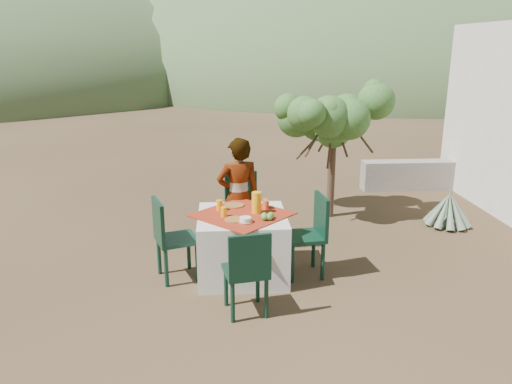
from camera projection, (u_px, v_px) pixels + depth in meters
ground at (252, 271)px, 6.06m from camera, size 160.00×160.00×0.00m
table at (242, 245)px, 5.88m from camera, size 1.30×1.30×0.76m
chair_far at (243, 205)px, 6.81m from camera, size 0.55×0.55×0.98m
chair_near at (247, 269)px, 4.93m from camera, size 0.49×0.49×0.92m
chair_left at (170, 236)px, 5.72m from camera, size 0.57×0.57×0.97m
chair_right at (311, 231)px, 5.85m from camera, size 0.50×0.50×0.98m
person at (239, 197)px, 6.39m from camera, size 0.63×0.47×1.54m
shrub_tree at (336, 124)px, 7.66m from camera, size 1.59×1.56×1.87m
agave at (448, 210)px, 7.53m from camera, size 0.71×0.69×0.74m
stone_wall at (430, 175)px, 9.47m from camera, size 2.60×0.35×0.55m
hill_near_right at (370, 78)px, 41.29m from camera, size 48.00×48.00×20.00m
hill_far_center at (188, 70)px, 55.57m from camera, size 60.00×60.00×24.00m
hill_far_right at (494, 72)px, 51.90m from camera, size 36.00×36.00×14.00m
plate_far at (234, 205)px, 6.06m from camera, size 0.24×0.24×0.01m
plate_near at (235, 220)px, 5.57m from camera, size 0.23×0.23×0.01m
glass_far at (220, 205)px, 5.89m from camera, size 0.08×0.08×0.12m
glass_near at (224, 212)px, 5.67m from camera, size 0.07×0.07×0.11m
juice_pitcher at (257, 203)px, 5.78m from camera, size 0.11×0.11×0.25m
bowl_plate at (245, 222)px, 5.50m from camera, size 0.18×0.18×0.01m
white_bowl at (245, 219)px, 5.49m from camera, size 0.13×0.13×0.05m
jar_left at (266, 205)px, 5.94m from camera, size 0.07×0.07×0.10m
jar_right at (265, 203)px, 5.99m from camera, size 0.07×0.07×0.11m
napkin_holder at (258, 209)px, 5.82m from camera, size 0.08×0.06×0.09m
fruit_cluster at (267, 216)px, 5.58m from camera, size 0.15×0.14×0.08m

